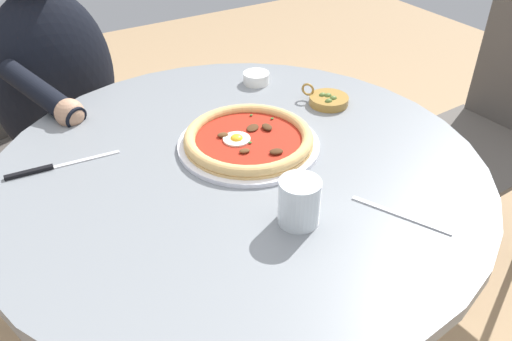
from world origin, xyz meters
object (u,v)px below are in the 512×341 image
at_px(dining_table, 240,220).
at_px(olive_pan, 328,100).
at_px(cafe_chair_diner, 45,120).
at_px(fork_utensil, 400,215).
at_px(ramekin_capers, 256,78).
at_px(cafe_chair_spare_far, 499,118).
at_px(diner_person, 69,138).
at_px(water_glass, 301,203).
at_px(steak_knife, 47,168).
at_px(pizza_on_plate, 249,140).

height_order(dining_table, olive_pan, olive_pan).
bearing_deg(cafe_chair_diner, fork_utensil, 110.89).
bearing_deg(ramekin_capers, cafe_chair_spare_far, 161.52).
height_order(diner_person, cafe_chair_spare_far, diner_person).
distance_m(water_glass, cafe_chair_spare_far, 1.06).
bearing_deg(steak_knife, pizza_on_plate, 161.08).
bearing_deg(diner_person, steak_knife, 76.01).
distance_m(water_glass, steak_knife, 0.53).
relative_size(steak_knife, fork_utensil, 1.32).
relative_size(cafe_chair_diner, cafe_chair_spare_far, 0.96).
relative_size(water_glass, olive_pan, 0.77).
height_order(olive_pan, diner_person, diner_person).
distance_m(ramekin_capers, cafe_chair_spare_far, 0.84).
height_order(ramekin_capers, cafe_chair_spare_far, cafe_chair_spare_far).
height_order(fork_utensil, cafe_chair_spare_far, cafe_chair_spare_far).
bearing_deg(fork_utensil, ramekin_capers, -95.88).
bearing_deg(diner_person, olive_pan, 133.07).
xyz_separation_m(olive_pan, cafe_chair_diner, (0.59, -0.72, -0.23)).
distance_m(water_glass, olive_pan, 0.46).
bearing_deg(dining_table, water_glass, 91.20).
bearing_deg(dining_table, ramekin_capers, -126.79).
distance_m(water_glass, ramekin_capers, 0.57).
bearing_deg(ramekin_capers, water_glass, 66.73).
distance_m(ramekin_capers, cafe_chair_diner, 0.76).
bearing_deg(water_glass, pizza_on_plate, -100.05).
relative_size(dining_table, cafe_chair_diner, 1.18).
height_order(pizza_on_plate, water_glass, water_glass).
relative_size(water_glass, cafe_chair_spare_far, 0.10).
height_order(olive_pan, cafe_chair_diner, cafe_chair_diner).
bearing_deg(olive_pan, fork_utensil, 69.59).
relative_size(pizza_on_plate, steak_knife, 1.35).
relative_size(diner_person, cafe_chair_diner, 1.32).
bearing_deg(cafe_chair_spare_far, cafe_chair_diner, -31.63).
relative_size(water_glass, diner_person, 0.08).
relative_size(water_glass, steak_knife, 0.38).
bearing_deg(steak_knife, fork_utensil, 136.96).
xyz_separation_m(fork_utensil, diner_person, (0.39, -0.99, -0.23)).
bearing_deg(ramekin_capers, cafe_chair_diner, -46.44).
xyz_separation_m(pizza_on_plate, diner_person, (0.27, -0.65, -0.25)).
distance_m(pizza_on_plate, steak_knife, 0.42).
xyz_separation_m(diner_person, cafe_chair_spare_far, (-1.22, 0.64, 0.02)).
bearing_deg(fork_utensil, steak_knife, -43.04).
distance_m(water_glass, fork_utensil, 0.19).
bearing_deg(diner_person, cafe_chair_spare_far, 152.27).
bearing_deg(cafe_chair_diner, cafe_chair_spare_far, 148.37).
height_order(water_glass, ramekin_capers, water_glass).
xyz_separation_m(water_glass, cafe_chair_spare_far, (-0.99, -0.27, -0.25)).
relative_size(diner_person, cafe_chair_spare_far, 1.28).
bearing_deg(fork_utensil, olive_pan, -110.41).
xyz_separation_m(water_glass, fork_utensil, (-0.16, 0.08, -0.04)).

